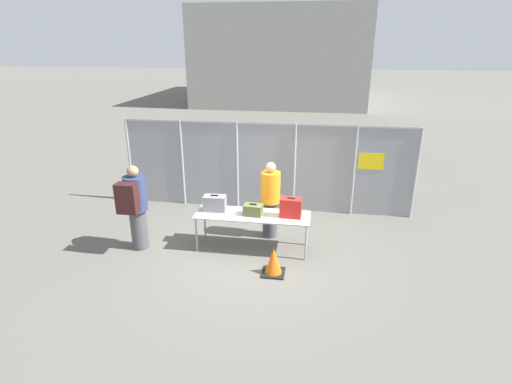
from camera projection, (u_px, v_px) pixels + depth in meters
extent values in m
plane|color=#605E56|center=(250.00, 251.00, 8.37)|extent=(120.00, 120.00, 0.00)
cylinder|color=#9EA0A5|center=(130.00, 161.00, 10.65)|extent=(0.07, 0.07, 2.26)
cylinder|color=#9EA0A5|center=(182.00, 163.00, 10.44)|extent=(0.07, 0.07, 2.26)
cylinder|color=#9EA0A5|center=(237.00, 166.00, 10.23)|extent=(0.07, 0.07, 2.26)
cylinder|color=#9EA0A5|center=(294.00, 168.00, 10.02)|extent=(0.07, 0.07, 2.26)
cylinder|color=#9EA0A5|center=(354.00, 171.00, 9.80)|extent=(0.07, 0.07, 2.26)
cylinder|color=#9EA0A5|center=(416.00, 174.00, 9.59)|extent=(0.07, 0.07, 2.26)
cube|color=gray|center=(265.00, 167.00, 10.12)|extent=(7.32, 0.01, 2.26)
cube|color=#9EA0A5|center=(266.00, 124.00, 9.73)|extent=(7.32, 0.04, 0.04)
cube|color=yellow|center=(371.00, 161.00, 9.64)|extent=(0.60, 0.01, 0.40)
cube|color=#B2B2AD|center=(253.00, 215.00, 8.21)|extent=(2.37, 0.75, 0.02)
cylinder|color=#99999E|center=(196.00, 235.00, 8.22)|extent=(0.04, 0.04, 0.76)
cylinder|color=#99999E|center=(306.00, 243.00, 7.90)|extent=(0.04, 0.04, 0.76)
cylinder|color=#99999E|center=(205.00, 222.00, 8.81)|extent=(0.04, 0.04, 0.76)
cylinder|color=#99999E|center=(307.00, 229.00, 8.48)|extent=(0.04, 0.04, 0.76)
cube|color=slate|center=(215.00, 203.00, 8.34)|extent=(0.48, 0.28, 0.33)
cube|color=black|center=(214.00, 195.00, 8.28)|extent=(0.16, 0.03, 0.02)
cube|color=#566033|center=(253.00, 210.00, 8.14)|extent=(0.40, 0.29, 0.22)
cube|color=black|center=(253.00, 204.00, 8.10)|extent=(0.15, 0.04, 0.02)
cube|color=red|center=(291.00, 208.00, 8.03)|extent=(0.44, 0.27, 0.39)
cube|color=black|center=(291.00, 198.00, 7.96)|extent=(0.16, 0.03, 0.02)
cylinder|color=#4C4C51|center=(139.00, 229.00, 8.37)|extent=(0.34, 0.34, 0.86)
cylinder|color=navy|center=(135.00, 194.00, 8.09)|extent=(0.45, 0.45, 0.72)
sphere|color=#A57A5B|center=(133.00, 171.00, 7.92)|extent=(0.23, 0.23, 0.23)
cube|color=#381919|center=(127.00, 198.00, 7.75)|extent=(0.41, 0.25, 0.61)
cylinder|color=#4C4C51|center=(270.00, 219.00, 8.89)|extent=(0.32, 0.32, 0.82)
cylinder|color=orange|center=(270.00, 187.00, 8.62)|extent=(0.43, 0.43, 0.68)
sphere|color=tan|center=(271.00, 167.00, 8.46)|extent=(0.22, 0.22, 0.22)
cube|color=#4C6B47|center=(357.00, 176.00, 11.65)|extent=(2.80, 1.59, 0.54)
sphere|color=black|center=(341.00, 189.00, 10.97)|extent=(0.64, 0.64, 0.64)
sphere|color=black|center=(339.00, 170.00, 12.56)|extent=(0.64, 0.64, 0.64)
cylinder|color=#59595B|center=(292.00, 180.00, 12.00)|extent=(0.98, 0.06, 0.06)
cube|color=#999993|center=(285.00, 56.00, 29.99)|extent=(11.33, 13.04, 6.28)
cube|color=black|center=(273.00, 273.00, 7.55)|extent=(0.43, 0.43, 0.03)
cone|color=orange|center=(274.00, 261.00, 7.47)|extent=(0.34, 0.34, 0.53)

